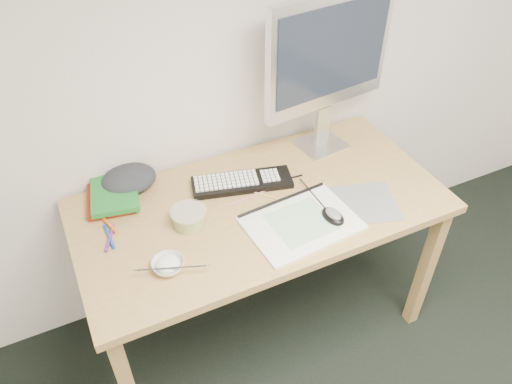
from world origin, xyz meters
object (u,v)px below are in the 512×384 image
(sketchpad, at_px, (301,223))
(rice_bowl, at_px, (168,265))
(desk, at_px, (261,219))
(monitor, at_px, (329,57))
(keyboard, at_px, (242,182))

(sketchpad, relative_size, rice_bowl, 3.65)
(desk, relative_size, sketchpad, 3.57)
(monitor, xyz_separation_m, rice_bowl, (-0.82, -0.39, -0.39))
(keyboard, xyz_separation_m, monitor, (0.42, 0.10, 0.40))
(monitor, distance_m, rice_bowl, 0.99)
(sketchpad, relative_size, monitor, 0.60)
(sketchpad, xyz_separation_m, rice_bowl, (-0.50, 0.01, 0.01))
(monitor, bearing_deg, rice_bowl, -161.24)
(sketchpad, relative_size, keyboard, 1.00)
(desk, distance_m, rice_bowl, 0.46)
(desk, height_order, keyboard, keyboard)
(sketchpad, height_order, rice_bowl, rice_bowl)
(rice_bowl, bearing_deg, keyboard, 36.24)
(desk, distance_m, keyboard, 0.16)
(keyboard, height_order, monitor, monitor)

